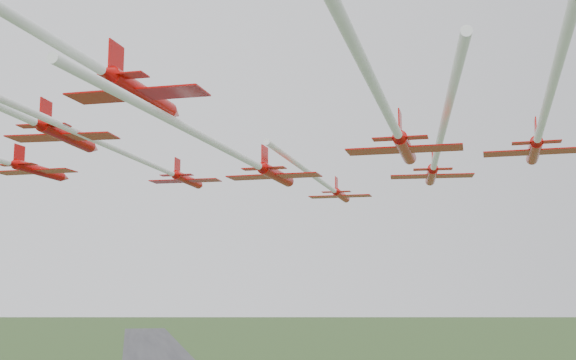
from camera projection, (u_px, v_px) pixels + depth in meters
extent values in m
cylinder|color=#C30906|center=(341.00, 195.00, 98.06)|extent=(4.52, 7.65, 1.04)
cone|color=#C30906|center=(347.00, 200.00, 102.72)|extent=(1.69, 1.99, 1.04)
cone|color=#C30906|center=(335.00, 191.00, 93.66)|extent=(1.35, 1.44, 0.94)
ellipsoid|color=black|center=(344.00, 194.00, 99.92)|extent=(0.76, 0.98, 0.30)
cube|color=#C30906|center=(340.00, 196.00, 97.30)|extent=(8.53, 5.91, 0.09)
cube|color=#C30906|center=(336.00, 192.00, 94.52)|extent=(3.89, 2.70, 0.08)
cube|color=#C30906|center=(336.00, 184.00, 94.86)|extent=(0.84, 1.56, 1.89)
cylinder|color=silver|center=(307.00, 171.00, 77.79)|extent=(14.83, 28.94, 0.57)
cylinder|color=#C30906|center=(188.00, 180.00, 87.90)|extent=(4.33, 7.93, 1.06)
cone|color=#C30906|center=(201.00, 186.00, 92.72)|extent=(1.68, 2.02, 1.06)
cone|color=#C30906|center=(174.00, 174.00, 83.37)|extent=(1.36, 1.45, 0.97)
ellipsoid|color=black|center=(193.00, 179.00, 89.83)|extent=(0.75, 1.00, 0.31)
cube|color=#C30906|center=(185.00, 181.00, 87.12)|extent=(8.79, 5.77, 0.10)
cube|color=#C30906|center=(177.00, 175.00, 84.26)|extent=(4.00, 2.64, 0.08)
cube|color=#C30906|center=(177.00, 166.00, 84.61)|extent=(0.80, 1.63, 1.93)
cylinder|color=silver|center=(84.00, 135.00, 62.36)|extent=(17.85, 38.87, 0.58)
cylinder|color=#C30906|center=(431.00, 175.00, 85.12)|extent=(4.46, 8.99, 1.19)
cone|color=#C30906|center=(430.00, 182.00, 90.56)|extent=(1.82, 2.25, 1.19)
cone|color=#C30906|center=(433.00, 168.00, 80.00)|extent=(1.48, 1.60, 1.08)
ellipsoid|color=black|center=(431.00, 174.00, 87.30)|extent=(0.80, 1.12, 0.35)
cube|color=#C30906|center=(432.00, 176.00, 84.24)|extent=(9.89, 6.09, 0.11)
cube|color=#C30906|center=(433.00, 169.00, 81.01)|extent=(4.50, 2.78, 0.09)
cube|color=#C30906|center=(432.00, 159.00, 81.40)|extent=(0.81, 1.85, 2.16)
cylinder|color=silver|center=(444.00, 123.00, 58.53)|extent=(16.20, 40.08, 0.65)
cylinder|color=#C30906|center=(39.00, 171.00, 80.48)|extent=(4.92, 8.34, 1.13)
cone|color=#C30906|center=(65.00, 178.00, 85.56)|extent=(1.84, 2.16, 1.13)
cone|color=#C30906|center=(12.00, 163.00, 75.69)|extent=(1.47, 1.57, 1.03)
ellipsoid|color=black|center=(50.00, 170.00, 82.51)|extent=(0.82, 1.07, 0.33)
cube|color=#C30906|center=(35.00, 172.00, 79.65)|extent=(9.30, 6.44, 0.10)
cube|color=#C30906|center=(18.00, 165.00, 76.63)|extent=(4.24, 2.94, 0.08)
cube|color=#C30906|center=(19.00, 155.00, 77.00)|extent=(0.92, 1.70, 2.06)
cylinder|color=#C30906|center=(276.00, 175.00, 69.74)|extent=(5.05, 8.12, 1.12)
cone|color=#C30906|center=(291.00, 183.00, 74.71)|extent=(1.85, 2.14, 1.12)
cone|color=#C30906|center=(261.00, 167.00, 65.06)|extent=(1.47, 1.55, 1.01)
ellipsoid|color=black|center=(282.00, 174.00, 71.73)|extent=(0.83, 1.05, 0.32)
cube|color=#C30906|center=(274.00, 176.00, 68.93)|extent=(9.11, 6.54, 0.10)
cube|color=#C30906|center=(264.00, 168.00, 65.98)|extent=(4.15, 2.99, 0.08)
cube|color=#C30906|center=(265.00, 157.00, 66.34)|extent=(0.95, 1.66, 2.03)
cylinder|color=silver|center=(187.00, 128.00, 49.45)|extent=(15.50, 28.22, 0.61)
cylinder|color=#C30906|center=(534.00, 151.00, 66.77)|extent=(5.17, 8.27, 1.14)
cone|color=#C30906|center=(531.00, 161.00, 71.83)|extent=(1.88, 2.18, 1.14)
cone|color=#C30906|center=(537.00, 140.00, 62.01)|extent=(1.50, 1.58, 1.03)
ellipsoid|color=black|center=(533.00, 151.00, 68.80)|extent=(0.85, 1.07, 0.33)
cube|color=#C30906|center=(535.00, 152.00, 65.95)|extent=(9.28, 6.68, 0.10)
cube|color=#C30906|center=(536.00, 143.00, 62.94)|extent=(4.22, 3.05, 0.08)
cube|color=#C30906|center=(536.00, 130.00, 63.31)|extent=(0.97, 1.69, 2.07)
cylinder|color=silver|center=(560.00, 58.00, 39.89)|extent=(22.09, 40.26, 0.62)
cylinder|color=#C30906|center=(67.00, 136.00, 63.31)|extent=(4.46, 8.92, 1.18)
cone|color=#C30906|center=(94.00, 148.00, 68.71)|extent=(1.81, 2.23, 1.18)
cone|color=#C30906|center=(38.00, 123.00, 58.23)|extent=(1.47, 1.59, 1.07)
ellipsoid|color=black|center=(78.00, 137.00, 65.47)|extent=(0.80, 1.11, 0.34)
cube|color=#C30906|center=(63.00, 137.00, 62.43)|extent=(9.81, 6.08, 0.11)
cube|color=#C30906|center=(44.00, 126.00, 59.23)|extent=(4.47, 2.78, 0.09)
cube|color=#C30906|center=(46.00, 112.00, 59.62)|extent=(0.81, 1.84, 2.15)
cylinder|color=#C30906|center=(405.00, 148.00, 54.61)|extent=(4.68, 7.88, 1.07)
cone|color=#C30906|center=(411.00, 160.00, 59.41)|extent=(1.74, 2.05, 1.07)
cone|color=#C30906|center=(399.00, 136.00, 50.08)|extent=(1.40, 1.48, 0.97)
ellipsoid|color=black|center=(407.00, 148.00, 56.53)|extent=(0.78, 1.01, 0.31)
cube|color=#C30906|center=(404.00, 150.00, 53.83)|extent=(8.80, 6.11, 0.10)
cube|color=#C30906|center=(400.00, 138.00, 50.97)|extent=(4.01, 2.79, 0.08)
cube|color=#C30906|center=(400.00, 124.00, 51.32)|extent=(0.87, 1.61, 1.95)
cylinder|color=silver|center=(338.00, 12.00, 27.73)|extent=(21.00, 41.00, 0.58)
cylinder|color=#C30906|center=(143.00, 94.00, 46.65)|extent=(4.84, 8.30, 1.12)
cone|color=#C30906|center=(174.00, 113.00, 51.71)|extent=(1.82, 2.15, 1.12)
cone|color=#C30906|center=(106.00, 72.00, 41.89)|extent=(1.46, 1.55, 1.02)
ellipsoid|color=black|center=(156.00, 96.00, 48.68)|extent=(0.81, 1.06, 0.33)
cube|color=#C30906|center=(137.00, 95.00, 45.83)|extent=(9.25, 6.35, 0.10)
cube|color=#C30906|center=(114.00, 77.00, 42.82)|extent=(4.21, 2.90, 0.08)
cube|color=#C30906|center=(116.00, 59.00, 43.19)|extent=(0.90, 1.70, 2.04)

